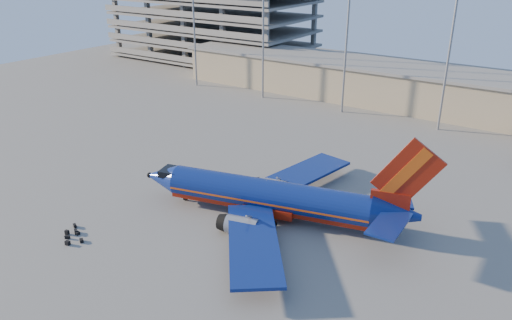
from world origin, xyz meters
name	(u,v)px	position (x,y,z in m)	size (l,w,h in m)	color
ground	(230,202)	(0.00, 0.00, 0.00)	(220.00, 220.00, 0.00)	slate
terminal_building	(433,90)	(10.00, 58.00, 4.32)	(122.00, 16.00, 8.50)	gray
parking_garage	(212,21)	(-62.00, 74.05, 11.73)	(62.00, 32.00, 21.40)	slate
light_mast_row	(397,31)	(5.00, 46.00, 17.55)	(101.60, 1.60, 28.65)	gray
aircraft_main	(275,197)	(7.20, 0.05, 2.75)	(37.39, 35.53, 12.87)	navy
luggage_pile	(73,235)	(-10.11, -17.59, 0.22)	(4.17, 3.52, 0.55)	black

